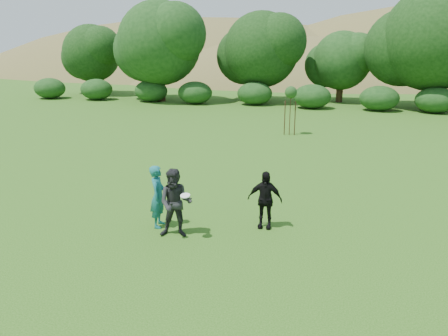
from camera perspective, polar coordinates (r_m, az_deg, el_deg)
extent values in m
plane|color=#19470C|center=(12.68, -3.80, -8.40)|extent=(120.00, 120.00, 0.00)
imported|color=#176669|center=(12.89, -8.61, -3.68)|extent=(0.56, 0.75, 1.86)
imported|color=#242426|center=(12.15, -6.34, -4.59)|extent=(1.09, 0.94, 1.95)
imported|color=black|center=(12.73, 5.35, -4.14)|extent=(1.02, 0.46, 1.72)
cylinder|color=white|center=(11.77, -5.09, -3.61)|extent=(0.27, 0.27, 0.08)
cylinder|color=#3E2718|center=(25.98, 8.61, 7.01)|extent=(0.05, 0.05, 2.50)
sphere|color=#204719|center=(25.82, 8.73, 9.75)|extent=(0.70, 0.70, 0.70)
cylinder|color=#3E2718|center=(26.06, 7.93, 6.51)|extent=(0.06, 0.06, 2.00)
cylinder|color=#3B2517|center=(25.99, 9.25, 6.43)|extent=(0.06, 0.06, 2.00)
ellipsoid|color=olive|center=(87.61, -3.60, 4.56)|extent=(110.00, 70.00, 44.00)
ellipsoid|color=olive|center=(86.60, 26.27, 1.29)|extent=(100.00, 64.00, 52.00)
ellipsoid|color=olive|center=(70.62, 8.52, 5.28)|extent=(80.00, 50.00, 28.00)
cylinder|color=#3A2616|center=(48.57, -16.64, 10.72)|extent=(0.65, 0.65, 2.62)
sphere|color=#194214|center=(48.42, -16.92, 14.15)|extent=(5.80, 5.80, 5.80)
cylinder|color=#3A2616|center=(41.64, -8.22, 10.81)|extent=(0.73, 0.73, 3.15)
sphere|color=#194214|center=(41.48, -8.43, 15.84)|extent=(7.54, 7.54, 7.54)
cylinder|color=#3A2616|center=(40.81, 4.79, 10.56)|extent=(0.68, 0.68, 2.80)
sphere|color=#194214|center=(40.64, 4.90, 15.14)|extent=(6.73, 6.73, 6.73)
cylinder|color=#3A2616|center=(42.05, 14.87, 9.89)|extent=(0.60, 0.60, 2.27)
sphere|color=#194214|center=(41.88, 15.13, 13.40)|extent=(5.22, 5.22, 5.22)
cylinder|color=#3A2616|center=(39.46, 25.12, 9.33)|extent=(0.76, 0.76, 3.32)
sphere|color=#194214|center=(39.30, 25.80, 14.97)|extent=(8.12, 8.12, 8.12)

